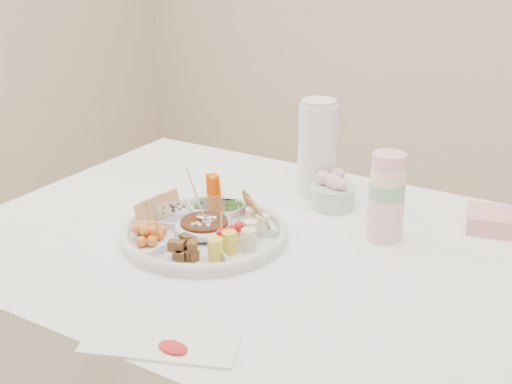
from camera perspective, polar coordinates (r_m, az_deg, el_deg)
The scene contains 14 objects.
dining_table at distance 1.68m, azimuth 2.53°, elevation -16.44°, with size 1.52×1.02×0.76m, color white.
party_tray at distance 1.50m, azimuth -4.60°, elevation -3.35°, with size 0.38×0.38×0.04m, color white.
bean_dip at distance 1.49m, azimuth -4.60°, elevation -3.09°, with size 0.11×0.11×0.04m, color #592F20.
tortillas at distance 1.53m, azimuth 0.08°, elevation -1.90°, with size 0.11×0.11×0.06m, color tan, non-canonical shape.
carrot_cucumber at distance 1.60m, azimuth -3.52°, elevation -0.03°, with size 0.11×0.11×0.10m, color #F45F00, non-canonical shape.
pita_raisins at distance 1.58m, azimuth -8.03°, elevation -1.32°, with size 0.12×0.12×0.06m, color tan, non-canonical shape.
cherries at distance 1.47m, azimuth -9.50°, elevation -3.60°, with size 0.11×0.11×0.04m, color #FA5A0D, non-canonical shape.
granola_chunks at distance 1.38m, azimuth -5.91°, elevation -5.13°, with size 0.09×0.09×0.04m, color brown, non-canonical shape.
banana_tomato at distance 1.40m, azimuth -0.80°, elevation -3.47°, with size 0.11×0.11×0.09m, color #FDD86E, non-canonical shape.
cup_stack at distance 1.49m, azimuth 11.55°, elevation 0.05°, with size 0.09×0.09×0.23m, color silver.
thermos at distance 1.72m, azimuth 5.46°, elevation 4.00°, with size 0.10×0.10×0.27m, color white.
flower_bowl at distance 1.67m, azimuth 6.85°, elevation 0.07°, with size 0.12×0.12×0.09m, color silver.
napkin_stack at distance 1.64m, azimuth 20.58°, elevation -2.42°, with size 0.13×0.11×0.04m, color pink.
placemat at distance 1.15m, azimuth -8.59°, elevation -13.30°, with size 0.27×0.09×0.01m, color white.
Camera 1 is at (0.61, -1.16, 1.42)m, focal length 45.00 mm.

